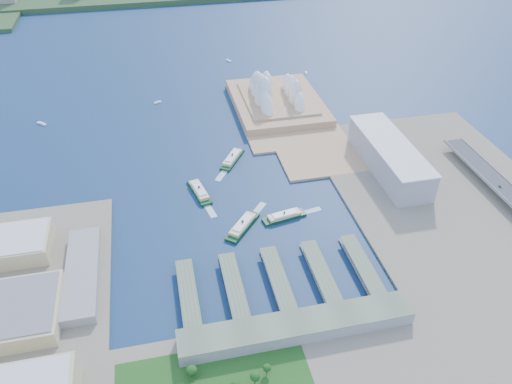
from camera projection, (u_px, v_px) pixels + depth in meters
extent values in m
plane|color=#102B4E|center=(247.00, 234.00, 527.20)|extent=(3000.00, 3000.00, 0.00)
cube|color=#7A715E|center=(478.00, 231.00, 528.73)|extent=(240.00, 500.00, 3.00)
cube|color=tan|center=(282.00, 112.00, 749.41)|extent=(135.00, 220.00, 3.00)
cube|color=#95959B|center=(389.00, 157.00, 611.84)|extent=(45.00, 155.00, 35.00)
cube|color=gray|center=(297.00, 327.00, 418.33)|extent=(200.00, 28.00, 12.00)
imported|color=slate|center=(500.00, 187.00, 569.71)|extent=(1.93, 4.74, 1.38)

